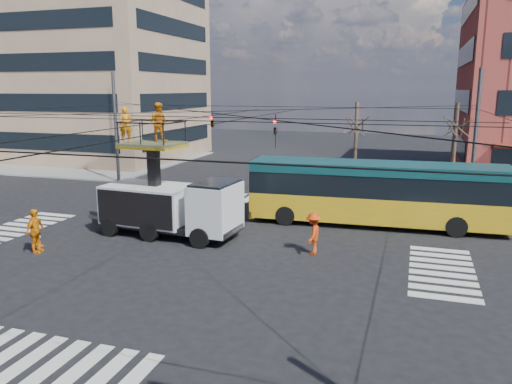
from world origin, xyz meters
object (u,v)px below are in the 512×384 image
at_px(worker_ground, 35,231).
at_px(flagger, 313,233).
at_px(utility_truck, 170,193).
at_px(city_bus, 375,192).
at_px(traffic_cone, 37,239).

bearing_deg(worker_ground, flagger, -79.83).
relative_size(utility_truck, city_bus, 0.56).
bearing_deg(traffic_cone, flagger, 13.30).
height_order(utility_truck, city_bus, utility_truck).
bearing_deg(flagger, traffic_cone, -75.43).
relative_size(worker_ground, flagger, 1.07).
height_order(traffic_cone, flagger, flagger).
height_order(city_bus, flagger, city_bus).
relative_size(traffic_cone, flagger, 0.40).
xyz_separation_m(traffic_cone, worker_ground, (0.57, -0.69, 0.60)).
bearing_deg(traffic_cone, worker_ground, -50.68).
relative_size(utility_truck, traffic_cone, 10.14).
bearing_deg(flagger, utility_truck, -93.67).
xyz_separation_m(utility_truck, traffic_cone, (-4.79, -3.38, -1.69)).
bearing_deg(worker_ground, utility_truck, -53.07).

